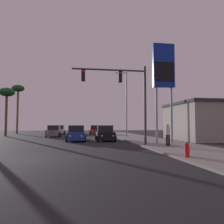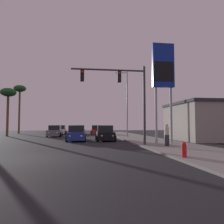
{
  "view_description": "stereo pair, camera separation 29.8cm",
  "coord_description": "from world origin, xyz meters",
  "px_view_note": "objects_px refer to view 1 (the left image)",
  "views": [
    {
      "loc": [
        2.15,
        -11.54,
        1.71
      ],
      "look_at": [
        5.61,
        11.7,
        3.12
      ],
      "focal_mm": 35.0,
      "sensor_mm": 36.0,
      "label": 1
    },
    {
      "loc": [
        2.45,
        -11.58,
        1.71
      ],
      "look_at": [
        5.61,
        11.7,
        3.12
      ],
      "focal_mm": 35.0,
      "sensor_mm": 36.0,
      "label": 2
    }
  ],
  "objects_px": {
    "pedestrian_on_sidewalk": "(168,134)",
    "palm_tree_far": "(18,91)",
    "fire_hydrant": "(187,150)",
    "car_tan": "(78,130)",
    "car_blue": "(76,134)",
    "street_lamp": "(126,100)",
    "traffic_light_mast": "(125,89)",
    "car_white": "(59,130)",
    "car_grey": "(54,131)",
    "gas_station_sign": "(164,71)",
    "car_black": "(105,134)",
    "car_red": "(95,130)",
    "palm_tree_mid": "(7,94)"
  },
  "relations": [
    {
      "from": "traffic_light_mast",
      "to": "car_grey",
      "type": "bearing_deg",
      "value": 115.0
    },
    {
      "from": "car_black",
      "to": "street_lamp",
      "type": "height_order",
      "value": "street_lamp"
    },
    {
      "from": "car_blue",
      "to": "palm_tree_mid",
      "type": "height_order",
      "value": "palm_tree_mid"
    },
    {
      "from": "car_black",
      "to": "pedestrian_on_sidewalk",
      "type": "distance_m",
      "value": 8.77
    },
    {
      "from": "car_tan",
      "to": "palm_tree_far",
      "type": "distance_m",
      "value": 15.03
    },
    {
      "from": "car_black",
      "to": "palm_tree_far",
      "type": "relative_size",
      "value": 0.45
    },
    {
      "from": "fire_hydrant",
      "to": "palm_tree_far",
      "type": "height_order",
      "value": "palm_tree_far"
    },
    {
      "from": "car_red",
      "to": "car_grey",
      "type": "relative_size",
      "value": 1.0
    },
    {
      "from": "car_blue",
      "to": "street_lamp",
      "type": "height_order",
      "value": "street_lamp"
    },
    {
      "from": "car_white",
      "to": "gas_station_sign",
      "type": "distance_m",
      "value": 26.38
    },
    {
      "from": "car_red",
      "to": "car_white",
      "type": "bearing_deg",
      "value": -3.07
    },
    {
      "from": "pedestrian_on_sidewalk",
      "to": "palm_tree_mid",
      "type": "relative_size",
      "value": 0.22
    },
    {
      "from": "car_grey",
      "to": "street_lamp",
      "type": "height_order",
      "value": "street_lamp"
    },
    {
      "from": "palm_tree_far",
      "to": "traffic_light_mast",
      "type": "bearing_deg",
      "value": -60.5
    },
    {
      "from": "car_black",
      "to": "palm_tree_mid",
      "type": "relative_size",
      "value": 0.58
    },
    {
      "from": "street_lamp",
      "to": "gas_station_sign",
      "type": "relative_size",
      "value": 1.0
    },
    {
      "from": "car_tan",
      "to": "car_white",
      "type": "bearing_deg",
      "value": -16.25
    },
    {
      "from": "pedestrian_on_sidewalk",
      "to": "palm_tree_far",
      "type": "height_order",
      "value": "palm_tree_far"
    },
    {
      "from": "car_blue",
      "to": "traffic_light_mast",
      "type": "relative_size",
      "value": 0.66
    },
    {
      "from": "car_black",
      "to": "car_blue",
      "type": "bearing_deg",
      "value": 2.03
    },
    {
      "from": "car_red",
      "to": "car_black",
      "type": "relative_size",
      "value": 1.0
    },
    {
      "from": "street_lamp",
      "to": "pedestrian_on_sidewalk",
      "type": "bearing_deg",
      "value": -88.0
    },
    {
      "from": "car_black",
      "to": "palm_tree_far",
      "type": "bearing_deg",
      "value": -53.73
    },
    {
      "from": "car_grey",
      "to": "car_tan",
      "type": "bearing_deg",
      "value": -114.18
    },
    {
      "from": "traffic_light_mast",
      "to": "street_lamp",
      "type": "height_order",
      "value": "street_lamp"
    },
    {
      "from": "gas_station_sign",
      "to": "fire_hydrant",
      "type": "bearing_deg",
      "value": -104.79
    },
    {
      "from": "car_tan",
      "to": "car_blue",
      "type": "height_order",
      "value": "same"
    },
    {
      "from": "palm_tree_far",
      "to": "street_lamp",
      "type": "bearing_deg",
      "value": -41.23
    },
    {
      "from": "car_tan",
      "to": "gas_station_sign",
      "type": "bearing_deg",
      "value": 107.08
    },
    {
      "from": "car_tan",
      "to": "car_black",
      "type": "height_order",
      "value": "same"
    },
    {
      "from": "car_white",
      "to": "palm_tree_far",
      "type": "xyz_separation_m",
      "value": [
        -8.5,
        3.78,
        7.7
      ]
    },
    {
      "from": "car_tan",
      "to": "car_blue",
      "type": "xyz_separation_m",
      "value": [
        -0.15,
        -17.05,
        0.0
      ]
    },
    {
      "from": "pedestrian_on_sidewalk",
      "to": "traffic_light_mast",
      "type": "bearing_deg",
      "value": 155.44
    },
    {
      "from": "fire_hydrant",
      "to": "street_lamp",
      "type": "bearing_deg",
      "value": 87.09
    },
    {
      "from": "car_grey",
      "to": "car_blue",
      "type": "bearing_deg",
      "value": 111.03
    },
    {
      "from": "fire_hydrant",
      "to": "palm_tree_far",
      "type": "relative_size",
      "value": 0.08
    },
    {
      "from": "car_white",
      "to": "street_lamp",
      "type": "bearing_deg",
      "value": 129.39
    },
    {
      "from": "street_lamp",
      "to": "palm_tree_far",
      "type": "distance_m",
      "value": 24.81
    },
    {
      "from": "car_blue",
      "to": "car_black",
      "type": "bearing_deg",
      "value": 179.71
    },
    {
      "from": "car_red",
      "to": "traffic_light_mast",
      "type": "bearing_deg",
      "value": 93.83
    },
    {
      "from": "car_red",
      "to": "car_blue",
      "type": "xyz_separation_m",
      "value": [
        -3.23,
        -17.37,
        0.0
      ]
    },
    {
      "from": "fire_hydrant",
      "to": "palm_tree_far",
      "type": "distance_m",
      "value": 40.21
    },
    {
      "from": "car_grey",
      "to": "pedestrian_on_sidewalk",
      "type": "relative_size",
      "value": 2.59
    },
    {
      "from": "car_grey",
      "to": "car_red",
      "type": "bearing_deg",
      "value": -129.11
    },
    {
      "from": "pedestrian_on_sidewalk",
      "to": "car_white",
      "type": "bearing_deg",
      "value": 112.1
    },
    {
      "from": "car_blue",
      "to": "pedestrian_on_sidewalk",
      "type": "bearing_deg",
      "value": 131.53
    },
    {
      "from": "traffic_light_mast",
      "to": "car_red",
      "type": "bearing_deg",
      "value": 91.96
    },
    {
      "from": "car_tan",
      "to": "pedestrian_on_sidewalk",
      "type": "distance_m",
      "value": 25.8
    },
    {
      "from": "car_red",
      "to": "car_tan",
      "type": "relative_size",
      "value": 1.0
    },
    {
      "from": "car_red",
      "to": "palm_tree_far",
      "type": "xyz_separation_m",
      "value": [
        -15.11,
        4.35,
        7.7
      ]
    }
  ]
}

